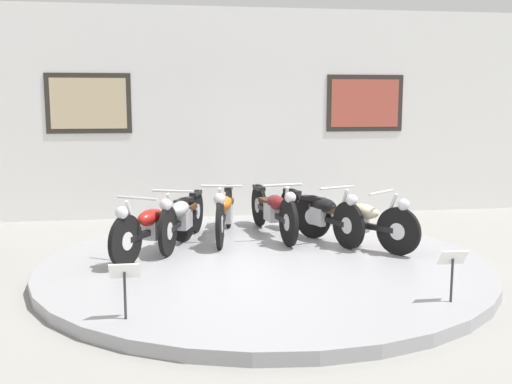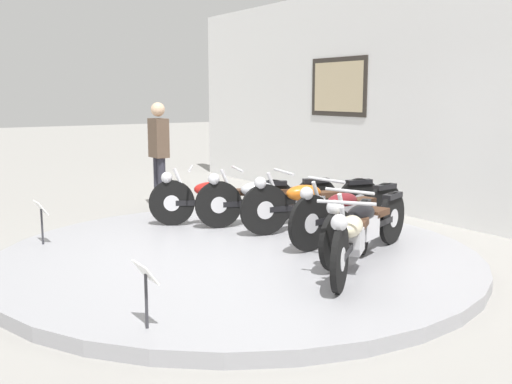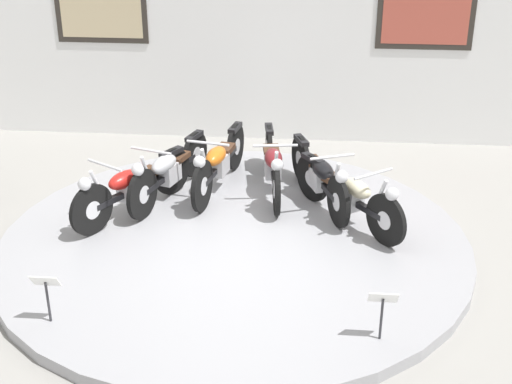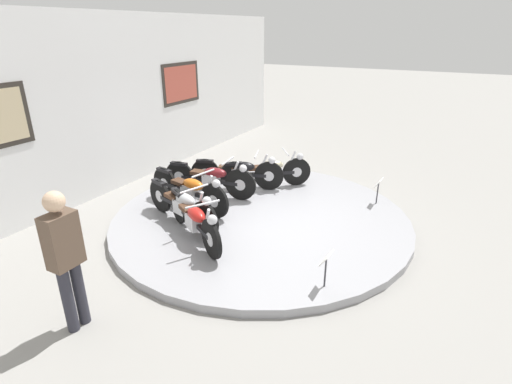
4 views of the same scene
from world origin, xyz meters
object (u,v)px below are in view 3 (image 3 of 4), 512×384
motorcycle_silver (168,170)px  info_placard_front_left (46,287)px  motorcycle_red (131,185)px  motorcycle_maroon (273,164)px  motorcycle_cream (350,194)px  motorcycle_black (320,175)px  motorcycle_orange (219,162)px  info_placard_front_centre (383,304)px

motorcycle_silver → info_placard_front_left: size_ratio=3.69×
motorcycle_red → motorcycle_maroon: 1.82m
motorcycle_red → motorcycle_cream: (2.59, 0.00, -0.00)m
motorcycle_black → info_placard_front_left: size_ratio=3.62×
motorcycle_orange → info_placard_front_centre: motorcycle_orange is taller
motorcycle_cream → motorcycle_orange: bearing=154.4°
motorcycle_maroon → motorcycle_red: bearing=-154.2°
motorcycle_orange → motorcycle_black: (1.29, -0.29, -0.01)m
motorcycle_maroon → motorcycle_silver: bearing=-167.3°
info_placard_front_left → info_placard_front_centre: (3.03, 0.00, 0.00)m
info_placard_front_left → motorcycle_red: bearing=84.3°
motorcycle_red → motorcycle_maroon: motorcycle_maroon is taller
motorcycle_orange → info_placard_front_left: size_ratio=3.84×
motorcycle_black → motorcycle_orange: bearing=167.3°
motorcycle_cream → motorcycle_red: bearing=-179.9°
motorcycle_silver → motorcycle_cream: bearing=-12.5°
motorcycle_red → info_placard_front_left: bearing=-95.7°
motorcycle_silver → motorcycle_cream: size_ratio=1.20×
motorcycle_cream → info_placard_front_centre: (0.22, -2.25, -0.00)m
motorcycle_black → info_placard_front_left: motorcycle_black is taller
motorcycle_silver → motorcycle_orange: size_ratio=0.96×
motorcycle_red → info_placard_front_centre: (2.81, -2.25, -0.01)m
motorcycle_black → motorcycle_red: bearing=-167.4°
motorcycle_cream → info_placard_front_centre: bearing=-84.4°
info_placard_front_centre → motorcycle_black: bearing=101.7°
motorcycle_silver → motorcycle_red: bearing=-124.8°
motorcycle_silver → motorcycle_maroon: 1.32m
motorcycle_black → info_placard_front_centre: (0.57, -2.75, -0.01)m
motorcycle_silver → motorcycle_orange: motorcycle_orange is taller
motorcycle_orange → motorcycle_silver: bearing=-153.9°
motorcycle_red → motorcycle_black: bearing=12.6°
motorcycle_red → motorcycle_cream: bearing=0.1°
motorcycle_orange → motorcycle_maroon: 0.70m
motorcycle_cream → info_placard_front_left: (-2.81, -2.25, -0.00)m
motorcycle_red → motorcycle_silver: size_ratio=0.90×
motorcycle_red → motorcycle_silver: motorcycle_silver is taller
motorcycle_orange → motorcycle_maroon: (0.70, -0.00, -0.00)m
motorcycle_black → motorcycle_cream: motorcycle_black is taller
motorcycle_cream → motorcycle_black: bearing=125.1°
motorcycle_orange → info_placard_front_left: bearing=-111.0°
motorcycle_silver → motorcycle_maroon: bearing=12.7°
motorcycle_silver → motorcycle_orange: 0.66m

